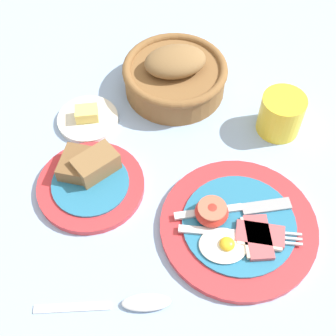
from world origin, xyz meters
TOP-DOWN VIEW (x-y plane):
  - ground_plane at (0.00, 0.00)m, footprint 3.00×3.00m
  - breakfast_plate at (0.08, -0.02)m, footprint 0.24×0.24m
  - bread_plate at (-0.16, 0.05)m, footprint 0.18×0.18m
  - sugar_cup at (0.15, 0.19)m, footprint 0.08×0.08m
  - bread_basket at (-0.04, 0.28)m, footprint 0.20×0.20m
  - butter_dish at (-0.19, 0.18)m, footprint 0.11×0.11m
  - teaspoon_by_saucer at (-0.07, -0.15)m, footprint 0.19×0.04m

SIDE VIEW (x-z plane):
  - ground_plane at x=0.00m, z-range 0.00..0.00m
  - teaspoon_by_saucer at x=-0.07m, z-range 0.00..0.01m
  - butter_dish at x=-0.19m, z-range -0.01..0.02m
  - breakfast_plate at x=0.08m, z-range -0.01..0.03m
  - bread_plate at x=-0.16m, z-range -0.01..0.04m
  - bread_basket at x=-0.04m, z-range -0.01..0.08m
  - sugar_cup at x=0.15m, z-range 0.00..0.08m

